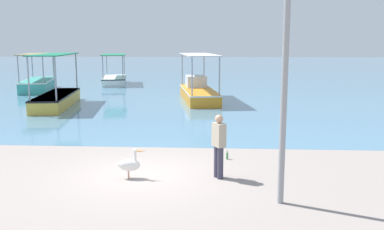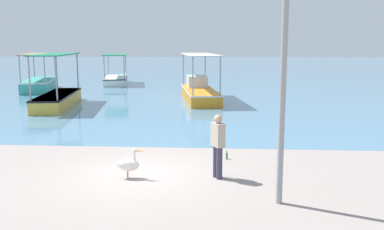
% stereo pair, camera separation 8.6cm
% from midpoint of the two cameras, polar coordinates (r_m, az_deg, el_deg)
% --- Properties ---
extents(ground, '(120.00, 120.00, 0.00)m').
position_cam_midpoint_polar(ground, '(11.78, -6.87, -7.84)').
color(ground, gray).
extents(harbor_water, '(110.00, 90.00, 0.00)m').
position_cam_midpoint_polar(harbor_water, '(59.18, 1.46, 6.26)').
color(harbor_water, teal).
rests_on(harbor_water, ground).
extents(fishing_boat_outer, '(2.50, 6.47, 2.90)m').
position_cam_midpoint_polar(fishing_boat_outer, '(24.93, -17.71, 2.35)').
color(fishing_boat_outer, gold).
rests_on(fishing_boat_outer, harbor_water).
extents(fishing_boat_far_left, '(2.89, 6.94, 2.82)m').
position_cam_midpoint_polar(fishing_boat_far_left, '(26.40, 0.74, 3.32)').
color(fishing_boat_far_left, orange).
rests_on(fishing_boat_far_left, harbor_water).
extents(fishing_boat_center, '(2.85, 5.64, 2.52)m').
position_cam_midpoint_polar(fishing_boat_center, '(37.19, -10.35, 4.84)').
color(fishing_boat_center, white).
rests_on(fishing_boat_center, harbor_water).
extents(fishing_boat_near_left, '(3.23, 6.08, 2.70)m').
position_cam_midpoint_polar(fishing_boat_near_left, '(33.59, -19.90, 4.04)').
color(fishing_boat_near_left, teal).
rests_on(fishing_boat_near_left, harbor_water).
extents(pelican, '(0.81, 0.32, 0.80)m').
position_cam_midpoint_polar(pelican, '(11.38, -8.54, -6.53)').
color(pelican, '#E0997A').
rests_on(pelican, ground).
extents(lamp_post, '(0.28, 0.28, 6.67)m').
position_cam_midpoint_polar(lamp_post, '(9.26, 12.20, 10.54)').
color(lamp_post, gray).
rests_on(lamp_post, ground).
extents(fisherman_standing, '(0.39, 0.46, 1.69)m').
position_cam_midpoint_polar(fisherman_standing, '(11.18, 3.37, -3.92)').
color(fisherman_standing, '#37354A').
rests_on(fisherman_standing, ground).
extents(glass_bottle, '(0.07, 0.07, 0.27)m').
position_cam_midpoint_polar(glass_bottle, '(13.16, 4.53, -5.44)').
color(glass_bottle, '#3F7F4C').
rests_on(glass_bottle, ground).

